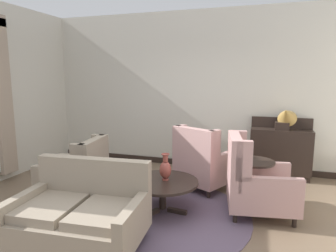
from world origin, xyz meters
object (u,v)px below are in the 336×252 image
at_px(armchair_far_left, 203,163).
at_px(side_table, 253,178).
at_px(gramophone, 286,117).
at_px(coffee_table, 163,185).
at_px(armchair_near_sideboard, 78,173).
at_px(armchair_foreground_right, 255,183).
at_px(porcelain_vase, 165,169).
at_px(sideboard, 280,151).
at_px(settee, 81,213).

xyz_separation_m(armchair_far_left, side_table, (0.82, -0.37, -0.04)).
height_order(side_table, gramophone, gramophone).
height_order(coffee_table, armchair_near_sideboard, armchair_near_sideboard).
bearing_deg(coffee_table, armchair_foreground_right, 14.35).
bearing_deg(porcelain_vase, armchair_foreground_right, 12.55).
bearing_deg(armchair_far_left, sideboard, -114.84).
relative_size(settee, sideboard, 1.31).
xyz_separation_m(settee, armchair_near_sideboard, (-0.81, 1.13, 0.02)).
height_order(coffee_table, porcelain_vase, porcelain_vase).
bearing_deg(armchair_near_sideboard, porcelain_vase, 83.46).
distance_m(settee, armchair_near_sideboard, 1.39).
bearing_deg(sideboard, armchair_near_sideboard, -146.90).
bearing_deg(armchair_far_left, coffee_table, 97.12).
distance_m(coffee_table, armchair_far_left, 1.10).
xyz_separation_m(porcelain_vase, gramophone, (1.65, 1.87, 0.56)).
height_order(armchair_near_sideboard, side_table, armchair_near_sideboard).
xyz_separation_m(settee, armchair_foreground_right, (1.81, 1.40, 0.07)).
distance_m(porcelain_vase, armchair_near_sideboard, 1.44).
distance_m(porcelain_vase, armchair_far_left, 1.05).
bearing_deg(armchair_near_sideboard, side_table, 96.52).
bearing_deg(settee, armchair_far_left, 61.16).
xyz_separation_m(coffee_table, gramophone, (1.67, 1.92, 0.79)).
xyz_separation_m(armchair_foreground_right, armchair_far_left, (-0.85, 0.72, -0.00)).
xyz_separation_m(coffee_table, armchair_near_sideboard, (-1.40, 0.04, 0.03)).
height_order(coffee_table, sideboard, sideboard).
distance_m(coffee_table, armchair_foreground_right, 1.26).
height_order(porcelain_vase, gramophone, gramophone).
distance_m(settee, gramophone, 3.85).
xyz_separation_m(side_table, gramophone, (0.48, 1.27, 0.77)).
bearing_deg(coffee_table, side_table, 28.74).
xyz_separation_m(armchair_foreground_right, sideboard, (0.40, 1.70, 0.07)).
bearing_deg(side_table, armchair_near_sideboard, -166.68).
bearing_deg(armchair_near_sideboard, armchair_far_left, 112.35).
xyz_separation_m(armchair_foreground_right, armchair_near_sideboard, (-2.62, -0.27, -0.05)).
bearing_deg(porcelain_vase, sideboard, 50.87).
relative_size(porcelain_vase, armchair_far_left, 0.34).
distance_m(armchair_near_sideboard, side_table, 2.66).
bearing_deg(porcelain_vase, coffee_table, -117.75).
bearing_deg(coffee_table, armchair_near_sideboard, 178.38).
xyz_separation_m(armchair_near_sideboard, sideboard, (3.02, 1.97, 0.12)).
distance_m(side_table, gramophone, 1.56).
relative_size(settee, gramophone, 2.86).
bearing_deg(gramophone, armchair_far_left, -145.49).
bearing_deg(sideboard, armchair_foreground_right, -103.25).
bearing_deg(armchair_near_sideboard, gramophone, 114.69).
relative_size(coffee_table, sideboard, 0.88).
bearing_deg(porcelain_vase, side_table, 27.49).
height_order(armchair_far_left, gramophone, gramophone).
distance_m(armchair_near_sideboard, armchair_far_left, 2.03).
bearing_deg(armchair_far_left, settee, 92.52).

